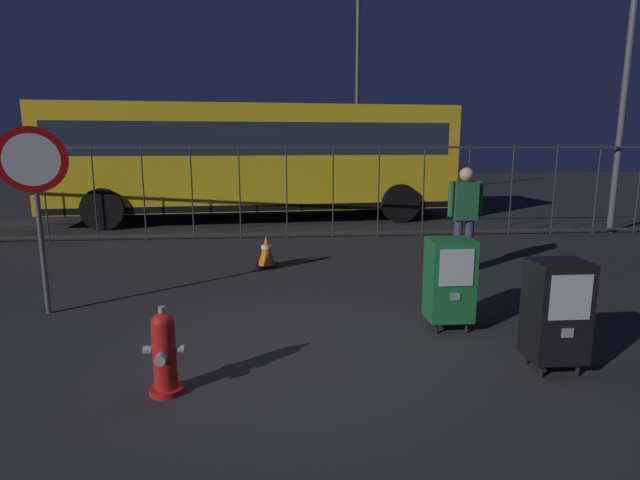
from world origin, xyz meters
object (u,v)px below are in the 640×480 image
at_px(newspaper_box_secondary, 556,310).
at_px(stop_sign, 35,182).
at_px(traffic_cone, 266,251).
at_px(newspaper_box_primary, 449,279).
at_px(bus_near, 255,156).
at_px(pedestrian, 465,214).
at_px(street_light_near_right, 357,77).
at_px(street_light_near_left, 632,22).
at_px(fire_hydrant, 164,353).

relative_size(newspaper_box_secondary, stop_sign, 0.46).
bearing_deg(newspaper_box_secondary, traffic_cone, 122.30).
relative_size(newspaper_box_primary, traffic_cone, 1.92).
bearing_deg(bus_near, traffic_cone, -90.76).
bearing_deg(newspaper_box_secondary, pedestrian, 82.55).
xyz_separation_m(newspaper_box_secondary, street_light_near_right, (0.52, 15.10, 3.87)).
relative_size(bus_near, street_light_near_right, 1.38).
distance_m(newspaper_box_primary, street_light_near_left, 9.16).
distance_m(stop_sign, street_light_near_right, 14.59).
height_order(fire_hydrant, newspaper_box_secondary, newspaper_box_secondary).
relative_size(pedestrian, street_light_near_left, 0.21).
xyz_separation_m(fire_hydrant, stop_sign, (-1.86, 2.16, 1.25)).
relative_size(newspaper_box_primary, street_light_near_right, 0.13).
distance_m(newspaper_box_secondary, bus_near, 10.31).
distance_m(stop_sign, pedestrian, 5.97).
bearing_deg(fire_hydrant, newspaper_box_primary, 24.00).
relative_size(fire_hydrant, newspaper_box_secondary, 0.73).
xyz_separation_m(newspaper_box_secondary, stop_sign, (-5.27, 2.01, 1.03)).
xyz_separation_m(fire_hydrant, pedestrian, (3.87, 3.71, 0.60)).
distance_m(traffic_cone, street_light_near_left, 9.41).
relative_size(newspaper_box_secondary, street_light_near_right, 0.13).
height_order(fire_hydrant, street_light_near_right, street_light_near_right).
bearing_deg(newspaper_box_secondary, street_light_near_left, 52.85).
distance_m(fire_hydrant, pedestrian, 5.40).
height_order(stop_sign, street_light_near_right, street_light_near_right).
relative_size(stop_sign, bus_near, 0.21).
bearing_deg(street_light_near_left, bus_near, 160.85).
distance_m(newspaper_box_secondary, street_light_near_right, 15.60).
bearing_deg(street_light_near_left, stop_sign, -155.01).
relative_size(stop_sign, street_light_near_right, 0.29).
xyz_separation_m(bus_near, street_light_near_left, (8.28, -2.88, 2.90)).
xyz_separation_m(fire_hydrant, traffic_cone, (0.74, 4.37, -0.09)).
distance_m(newspaper_box_secondary, street_light_near_left, 9.56).
bearing_deg(newspaper_box_primary, traffic_cone, 123.54).
xyz_separation_m(fire_hydrant, street_light_near_right, (3.93, 15.25, 4.09)).
height_order(fire_hydrant, pedestrian, pedestrian).
height_order(traffic_cone, bus_near, bus_near).
relative_size(bus_near, street_light_near_left, 1.32).
height_order(stop_sign, traffic_cone, stop_sign).
bearing_deg(traffic_cone, bus_near, 93.95).
relative_size(fire_hydrant, pedestrian, 0.45).
bearing_deg(newspaper_box_primary, street_light_near_left, 44.85).
bearing_deg(street_light_near_right, fire_hydrant, -104.46).
xyz_separation_m(newspaper_box_primary, street_light_near_left, (5.83, 5.80, 4.04)).
relative_size(stop_sign, pedestrian, 1.34).
xyz_separation_m(stop_sign, street_light_near_left, (10.50, 4.89, 3.01)).
distance_m(newspaper_box_secondary, traffic_cone, 5.00).
xyz_separation_m(newspaper_box_primary, newspaper_box_secondary, (0.60, -1.10, 0.00)).
bearing_deg(bus_near, street_light_near_left, -23.87).
relative_size(fire_hydrant, street_light_near_left, 0.09).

